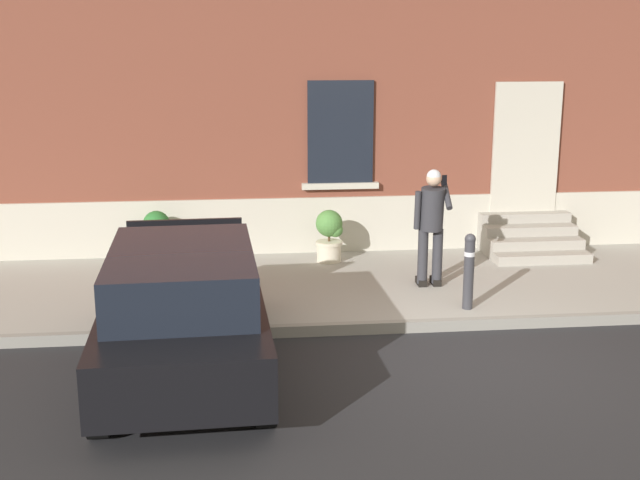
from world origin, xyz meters
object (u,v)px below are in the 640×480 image
(bollard_near_person, at_px, (469,269))
(bollard_far_left, at_px, (211,276))
(person_on_phone, at_px, (432,220))
(planter_cream, at_px, (330,234))
(planter_charcoal, at_px, (157,235))
(hatchback_car_black, at_px, (184,309))

(bollard_near_person, xyz_separation_m, bollard_far_left, (-3.43, 0.00, 0.00))
(person_on_phone, relative_size, planter_cream, 2.04)
(person_on_phone, relative_size, planter_charcoal, 2.04)
(hatchback_car_black, height_order, person_on_phone, person_on_phone)
(bollard_near_person, distance_m, planter_cream, 3.04)
(bollard_far_left, xyz_separation_m, planter_cream, (1.86, 2.60, -0.11))
(bollard_far_left, relative_size, planter_charcoal, 1.22)
(bollard_far_left, bearing_deg, hatchback_car_black, -100.30)
(bollard_near_person, relative_size, planter_charcoal, 1.22)
(person_on_phone, distance_m, planter_cream, 2.09)
(hatchback_car_black, xyz_separation_m, bollard_near_person, (3.71, 1.50, -0.08))
(bollard_near_person, xyz_separation_m, person_on_phone, (-0.27, 1.07, 0.44))
(bollard_near_person, xyz_separation_m, planter_charcoal, (-4.37, 2.82, -0.11))
(bollard_far_left, distance_m, planter_cream, 3.19)
(planter_cream, bearing_deg, person_on_phone, -49.44)
(person_on_phone, xyz_separation_m, planter_charcoal, (-4.10, 1.75, -0.55))
(bollard_near_person, bearing_deg, planter_charcoal, 147.16)
(planter_charcoal, bearing_deg, planter_cream, -4.61)
(hatchback_car_black, height_order, planter_cream, hatchback_car_black)
(bollard_far_left, xyz_separation_m, person_on_phone, (3.17, 1.07, 0.44))
(planter_cream, bearing_deg, hatchback_car_black, -117.46)
(bollard_near_person, height_order, bollard_far_left, same)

